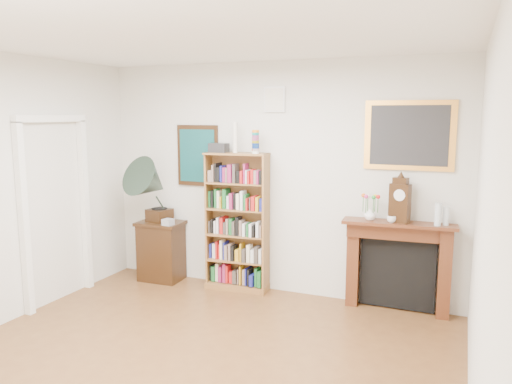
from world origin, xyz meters
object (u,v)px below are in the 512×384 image
gramophone (152,185)px  cd_stack (168,222)px  teacup (391,219)px  flower_vase (370,214)px  bottle_left (438,214)px  fireplace (398,259)px  side_cabinet (161,251)px  bookshelf (237,214)px  mantel_clock (400,201)px  bottle_right (446,216)px

gramophone → cd_stack: (0.23, -0.01, -0.45)m
cd_stack → teacup: bearing=3.3°
cd_stack → flower_vase: bearing=4.6°
bottle_left → fireplace: bearing=168.9°
side_cabinet → gramophone: gramophone is taller
bookshelf → flower_vase: (1.62, -0.00, 0.13)m
teacup → bottle_left: bottle_left is taller
bookshelf → bottle_left: bookshelf is taller
cd_stack → teacup: 2.74m
mantel_clock → bottle_left: (0.39, -0.01, -0.12)m
fireplace → gramophone: 3.12m
bookshelf → side_cabinet: bookshelf is taller
fireplace → bottle_right: size_ratio=6.12×
bookshelf → bottle_right: size_ratio=9.87×
gramophone → bottle_right: bearing=16.8°
mantel_clock → side_cabinet: bearing=-164.2°
side_cabinet → bottle_right: (3.48, 0.12, 0.73)m
bookshelf → cd_stack: size_ratio=16.45×
flower_vase → side_cabinet: bearing=-178.6°
fireplace → gramophone: (-3.03, -0.27, 0.69)m
bookshelf → mantel_clock: bookshelf is taller
fireplace → teacup: size_ratio=12.62×
fireplace → bottle_right: bottle_right is taller
side_cabinet → bottle_left: bottle_left is taller
fireplace → flower_vase: (-0.31, -0.07, 0.49)m
side_cabinet → fireplace: size_ratio=0.64×
cd_stack → mantel_clock: (2.80, 0.20, 0.43)m
cd_stack → flower_vase: 2.51m
teacup → bottle_left: (0.47, 0.04, 0.08)m
gramophone → flower_vase: gramophone is taller
bottle_right → cd_stack: bearing=-175.6°
bookshelf → fireplace: bearing=-3.9°
bookshelf → mantel_clock: bearing=-5.9°
bookshelf → fireplace: size_ratio=1.61×
bookshelf → fireplace: (1.93, 0.07, -0.37)m
flower_vase → bottle_left: bottle_left is taller
teacup → bottle_left: size_ratio=0.40×
teacup → bookshelf: bearing=178.6°
side_cabinet → gramophone: (-0.03, -0.13, 0.89)m
gramophone → bottle_left: size_ratio=3.66×
side_cabinet → teacup: size_ratio=8.10×
flower_vase → bottle_right: bottle_right is taller
side_cabinet → cd_stack: bearing=-35.9°
bookshelf → bottle_left: size_ratio=8.23×
mantel_clock → flower_vase: size_ratio=3.67×
teacup → bottle_left: bearing=4.5°
bookshelf → teacup: 1.86m
gramophone → cd_stack: bearing=11.0°
flower_vase → fireplace: bearing=13.5°
mantel_clock → bottle_left: mantel_clock is taller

